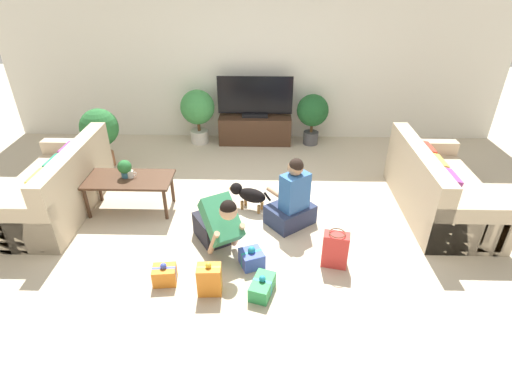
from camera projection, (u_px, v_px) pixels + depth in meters
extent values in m
plane|color=beige|center=(246.00, 216.00, 5.00)|extent=(16.00, 16.00, 0.00)
cube|color=white|center=(253.00, 62.00, 6.60)|extent=(8.40, 0.06, 2.60)
cube|color=#C6B293|center=(54.00, 195.00, 5.04)|extent=(0.92, 1.83, 0.42)
cube|color=#C6B293|center=(74.00, 166.00, 4.82)|extent=(0.20, 1.83, 0.42)
cube|color=#C6B293|center=(79.00, 160.00, 5.71)|extent=(0.92, 0.16, 0.60)
cube|color=#C6B293|center=(16.00, 228.00, 4.28)|extent=(0.92, 0.16, 0.60)
cube|color=#9E4293|center=(72.00, 156.00, 5.19)|extent=(0.18, 0.34, 0.32)
cube|color=#288E6B|center=(59.00, 170.00, 4.85)|extent=(0.18, 0.34, 0.32)
cube|color=#EACC4C|center=(43.00, 186.00, 4.52)|extent=(0.18, 0.34, 0.32)
cube|color=#C6B293|center=(440.00, 196.00, 5.02)|extent=(0.92, 1.83, 0.42)
cube|color=#C6B293|center=(418.00, 166.00, 4.82)|extent=(0.20, 1.83, 0.42)
cube|color=#C6B293|center=(471.00, 229.00, 4.26)|extent=(0.92, 0.16, 0.60)
cube|color=#C6B293|center=(420.00, 160.00, 5.69)|extent=(0.92, 0.16, 0.60)
cube|color=#9E4293|center=(447.00, 186.00, 4.51)|extent=(0.18, 0.34, 0.32)
cube|color=#EACC4C|center=(434.00, 170.00, 4.84)|extent=(0.18, 0.34, 0.32)
cube|color=red|center=(424.00, 157.00, 5.17)|extent=(0.18, 0.34, 0.32)
cube|color=#472D1E|center=(128.00, 179.00, 4.93)|extent=(1.08, 0.53, 0.03)
cylinder|color=#472D1E|center=(87.00, 203.00, 4.88)|extent=(0.04, 0.04, 0.42)
cylinder|color=#472D1E|center=(165.00, 204.00, 4.85)|extent=(0.04, 0.04, 0.42)
cylinder|color=#472D1E|center=(99.00, 186.00, 5.23)|extent=(0.04, 0.04, 0.42)
cylinder|color=#472D1E|center=(172.00, 187.00, 5.21)|extent=(0.04, 0.04, 0.42)
cube|color=#472D1E|center=(255.00, 129.00, 6.89)|extent=(1.23, 0.44, 0.47)
cube|color=black|center=(255.00, 115.00, 6.76)|extent=(0.44, 0.20, 0.05)
cube|color=black|center=(255.00, 95.00, 6.59)|extent=(1.25, 0.03, 0.62)
cylinder|color=#4C4C51|center=(311.00, 138.00, 6.89)|extent=(0.26, 0.26, 0.21)
cylinder|color=brown|center=(311.00, 128.00, 6.80)|extent=(0.05, 0.05, 0.16)
sphere|color=#1E5628|center=(313.00, 110.00, 6.64)|extent=(0.53, 0.53, 0.53)
cylinder|color=beige|center=(200.00, 136.00, 6.94)|extent=(0.30, 0.30, 0.22)
cylinder|color=brown|center=(199.00, 126.00, 6.84)|extent=(0.05, 0.05, 0.17)
sphere|color=#3D8E47|center=(197.00, 107.00, 6.67)|extent=(0.57, 0.57, 0.57)
cylinder|color=#A36042|center=(106.00, 159.00, 6.17)|extent=(0.27, 0.27, 0.22)
cylinder|color=brown|center=(103.00, 147.00, 6.08)|extent=(0.05, 0.05, 0.17)
sphere|color=#286B33|center=(99.00, 128.00, 5.91)|extent=(0.56, 0.56, 0.56)
cube|color=#23232D|center=(211.00, 228.00, 4.54)|extent=(0.47, 0.53, 0.28)
cube|color=#338456|center=(221.00, 219.00, 4.17)|extent=(0.54, 0.60, 0.47)
sphere|color=tan|center=(228.00, 211.00, 3.92)|extent=(0.18, 0.18, 0.18)
sphere|color=black|center=(228.00, 208.00, 3.90)|extent=(0.17, 0.17, 0.17)
cylinder|color=tan|center=(213.00, 243.00, 4.13)|extent=(0.19, 0.27, 0.42)
cylinder|color=tan|center=(238.00, 235.00, 4.25)|extent=(0.19, 0.27, 0.42)
cube|color=#283351|center=(290.00, 214.00, 4.83)|extent=(0.66, 0.64, 0.24)
cube|color=#3366AD|center=(295.00, 192.00, 4.61)|extent=(0.38, 0.36, 0.45)
sphere|color=tan|center=(295.00, 168.00, 4.46)|extent=(0.18, 0.18, 0.18)
sphere|color=black|center=(296.00, 165.00, 4.44)|extent=(0.17, 0.17, 0.17)
cylinder|color=tan|center=(291.00, 186.00, 4.85)|extent=(0.20, 0.24, 0.06)
cylinder|color=tan|center=(275.00, 193.00, 4.72)|extent=(0.20, 0.24, 0.06)
ellipsoid|color=black|center=(252.00, 195.00, 5.04)|extent=(0.40, 0.30, 0.18)
sphere|color=black|center=(236.00, 189.00, 5.10)|extent=(0.16, 0.16, 0.16)
sphere|color=olive|center=(232.00, 189.00, 5.13)|extent=(0.07, 0.07, 0.07)
cylinder|color=black|center=(267.00, 197.00, 4.95)|extent=(0.11, 0.07, 0.12)
cylinder|color=olive|center=(246.00, 201.00, 5.20)|extent=(0.04, 0.04, 0.11)
cylinder|color=olive|center=(242.00, 205.00, 5.12)|extent=(0.04, 0.04, 0.11)
cylinder|color=olive|center=(262.00, 205.00, 5.12)|extent=(0.04, 0.04, 0.11)
cylinder|color=olive|center=(259.00, 209.00, 5.04)|extent=(0.04, 0.04, 0.11)
cube|color=#2D934C|center=(262.00, 287.00, 3.83)|extent=(0.27, 0.37, 0.15)
cube|color=teal|center=(262.00, 287.00, 3.83)|extent=(0.19, 0.08, 0.16)
sphere|color=teal|center=(262.00, 279.00, 3.78)|extent=(0.06, 0.06, 0.06)
cube|color=orange|center=(210.00, 280.00, 3.80)|extent=(0.24, 0.17, 0.31)
cube|color=yellow|center=(210.00, 280.00, 3.80)|extent=(0.23, 0.04, 0.31)
sphere|color=yellow|center=(208.00, 265.00, 3.71)|extent=(0.06, 0.06, 0.06)
cube|color=orange|center=(165.00, 275.00, 3.95)|extent=(0.25, 0.20, 0.18)
cube|color=#3D51BC|center=(165.00, 275.00, 3.95)|extent=(0.23, 0.05, 0.18)
sphere|color=#3D51BC|center=(163.00, 266.00, 3.89)|extent=(0.06, 0.06, 0.06)
cube|color=#3D51BC|center=(252.00, 258.00, 4.18)|extent=(0.29, 0.30, 0.17)
cube|color=teal|center=(252.00, 258.00, 4.18)|extent=(0.22, 0.12, 0.17)
sphere|color=teal|center=(252.00, 250.00, 4.12)|extent=(0.08, 0.08, 0.08)
cube|color=red|center=(335.00, 250.00, 4.12)|extent=(0.29, 0.19, 0.39)
torus|color=#4C3823|center=(337.00, 233.00, 4.01)|extent=(0.20, 0.20, 0.01)
cylinder|color=silver|center=(130.00, 174.00, 4.92)|extent=(0.08, 0.08, 0.09)
torus|color=silver|center=(135.00, 174.00, 4.92)|extent=(0.06, 0.01, 0.06)
cylinder|color=#336B84|center=(126.00, 174.00, 4.94)|extent=(0.11, 0.11, 0.07)
sphere|color=#286B33|center=(124.00, 167.00, 4.88)|extent=(0.17, 0.17, 0.17)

